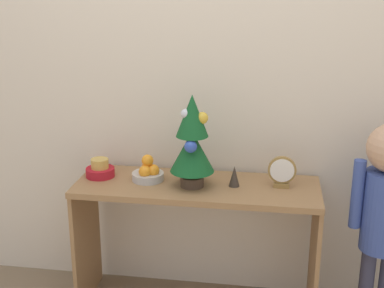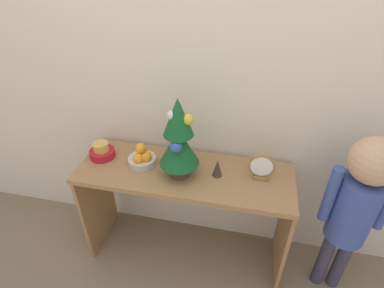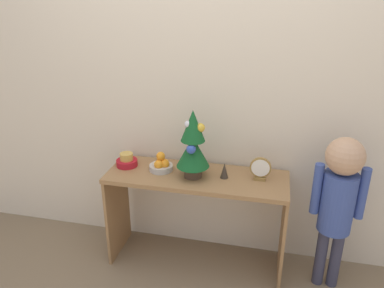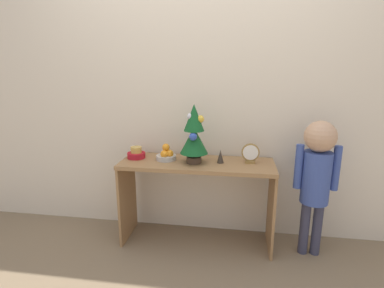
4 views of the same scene
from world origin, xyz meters
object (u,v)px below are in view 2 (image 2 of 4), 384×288
at_px(mini_tree, 179,138).
at_px(child_figure, 357,202).
at_px(desk_clock, 261,167).
at_px(figurine, 217,168).
at_px(fruit_bowl, 142,157).
at_px(singing_bowl, 102,151).

bearing_deg(mini_tree, child_figure, -0.67).
distance_m(desk_clock, figurine, 0.23).
bearing_deg(fruit_bowl, desk_clock, 0.58).
height_order(singing_bowl, child_figure, child_figure).
bearing_deg(child_figure, fruit_bowl, 177.18).
relative_size(desk_clock, child_figure, 0.15).
height_order(mini_tree, desk_clock, mini_tree).
xyz_separation_m(singing_bowl, child_figure, (1.37, -0.07, -0.04)).
xyz_separation_m(mini_tree, singing_bowl, (-0.48, 0.06, -0.19)).
distance_m(desk_clock, child_figure, 0.48).
distance_m(singing_bowl, desk_clock, 0.90).
xyz_separation_m(singing_bowl, desk_clock, (0.90, -0.01, 0.04)).
relative_size(mini_tree, desk_clock, 2.91).
distance_m(figurine, child_figure, 0.70).
distance_m(mini_tree, singing_bowl, 0.52).
bearing_deg(child_figure, figurine, 176.63).
distance_m(mini_tree, child_figure, 0.93).
bearing_deg(singing_bowl, fruit_bowl, -2.80).
xyz_separation_m(fruit_bowl, figurine, (0.43, -0.01, 0.01)).
xyz_separation_m(desk_clock, figurine, (-0.22, -0.02, -0.03)).
xyz_separation_m(fruit_bowl, singing_bowl, (-0.25, 0.01, -0.01)).
bearing_deg(desk_clock, mini_tree, -173.10).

